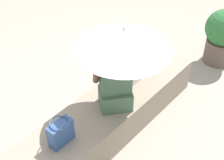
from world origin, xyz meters
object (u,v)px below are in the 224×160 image
object	(u,v)px
parasol	(124,39)
planter_far	(222,35)
shoulder_bag_spare	(130,73)
person_seated	(116,78)
handbag_black	(142,58)
tote_bag_canvas	(61,132)

from	to	relation	value
parasol	planter_far	xyz separation A→B (m)	(-2.09, 0.18, -0.87)
shoulder_bag_spare	planter_far	size ratio (longest dim) A/B	0.33
parasol	shoulder_bag_spare	size ratio (longest dim) A/B	3.72
person_seated	handbag_black	distance (m)	0.80
person_seated	parasol	xyz separation A→B (m)	(-0.03, 0.08, 0.50)
handbag_black	tote_bag_canvas	size ratio (longest dim) A/B	1.13
person_seated	shoulder_bag_spare	xyz separation A→B (m)	(-0.43, -0.13, -0.25)
handbag_black	shoulder_bag_spare	xyz separation A→B (m)	(0.31, 0.05, -0.02)
tote_bag_canvas	planter_far	world-z (taller)	planter_far
handbag_black	planter_far	bearing A→B (deg)	162.47
tote_bag_canvas	planter_far	distance (m)	2.88
person_seated	tote_bag_canvas	bearing A→B (deg)	-5.07
parasol	shoulder_bag_spare	bearing A→B (deg)	-153.09
tote_bag_canvas	shoulder_bag_spare	size ratio (longest dim) A/B	1.01
tote_bag_canvas	planter_far	xyz separation A→B (m)	(-2.86, 0.32, -0.11)
parasol	planter_far	distance (m)	2.27
parasol	handbag_black	bearing A→B (deg)	-160.17
handbag_black	shoulder_bag_spare	size ratio (longest dim) A/B	1.15
tote_bag_canvas	parasol	bearing A→B (deg)	169.59
parasol	tote_bag_canvas	xyz separation A→B (m)	(0.78, -0.14, -0.75)
parasol	planter_far	size ratio (longest dim) A/B	1.21
shoulder_bag_spare	handbag_black	bearing A→B (deg)	-170.64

